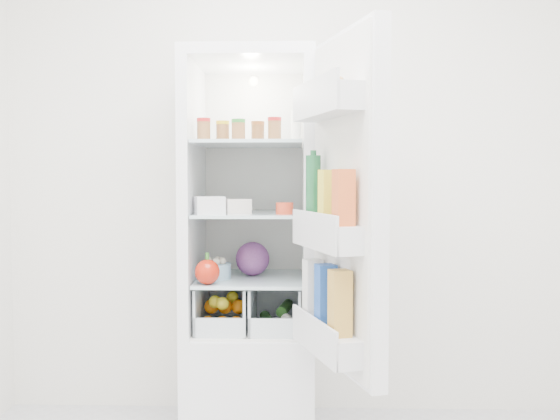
{
  "coord_description": "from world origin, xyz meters",
  "views": [
    {
      "loc": [
        0.03,
        -1.76,
        1.22
      ],
      "look_at": [
        -0.05,
        0.95,
        1.08
      ],
      "focal_mm": 40.0,
      "sensor_mm": 36.0,
      "label": 1
    }
  ],
  "objects_px": {
    "mushroom_bowl": "(215,271)",
    "fridge_door": "(341,211)",
    "red_cabbage": "(253,259)",
    "refrigerator": "(252,292)"
  },
  "relations": [
    {
      "from": "mushroom_bowl",
      "to": "fridge_door",
      "type": "distance_m",
      "value": 0.82
    },
    {
      "from": "red_cabbage",
      "to": "fridge_door",
      "type": "bearing_deg",
      "value": -57.94
    },
    {
      "from": "refrigerator",
      "to": "fridge_door",
      "type": "distance_m",
      "value": 0.85
    },
    {
      "from": "refrigerator",
      "to": "red_cabbage",
      "type": "distance_m",
      "value": 0.16
    },
    {
      "from": "refrigerator",
      "to": "mushroom_bowl",
      "type": "bearing_deg",
      "value": -145.92
    },
    {
      "from": "red_cabbage",
      "to": "refrigerator",
      "type": "bearing_deg",
      "value": 121.78
    },
    {
      "from": "red_cabbage",
      "to": "mushroom_bowl",
      "type": "xyz_separation_m",
      "value": [
        -0.17,
        -0.1,
        -0.05
      ]
    },
    {
      "from": "refrigerator",
      "to": "mushroom_bowl",
      "type": "distance_m",
      "value": 0.23
    },
    {
      "from": "refrigerator",
      "to": "fridge_door",
      "type": "xyz_separation_m",
      "value": [
        0.39,
        -0.62,
        0.43
      ]
    },
    {
      "from": "refrigerator",
      "to": "mushroom_bowl",
      "type": "xyz_separation_m",
      "value": [
        -0.17,
        -0.11,
        0.12
      ]
    }
  ]
}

